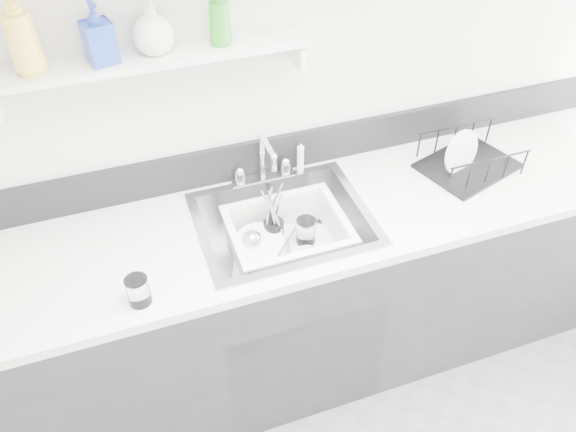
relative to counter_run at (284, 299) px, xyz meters
name	(u,v)px	position (x,y,z in m)	size (l,w,h in m)	color
room_shell	(427,191)	(0.00, -0.80, 1.22)	(3.50, 3.00, 2.60)	silver
counter_run	(284,299)	(0.00, 0.00, 0.00)	(3.20, 0.62, 0.92)	#28282B
backsplash	(259,157)	(0.00, 0.30, 0.54)	(3.20, 0.02, 0.16)	black
sink	(284,237)	(0.00, 0.00, 0.37)	(0.64, 0.52, 0.20)	silver
faucet	(263,169)	(0.00, 0.25, 0.52)	(0.26, 0.18, 0.23)	silver
side_sprayer	(300,157)	(0.16, 0.25, 0.53)	(0.03, 0.03, 0.14)	white
wall_shelf	(154,59)	(-0.35, 0.23, 1.05)	(1.00, 0.16, 0.12)	silver
wash_tub	(288,239)	(0.01, -0.02, 0.38)	(0.44, 0.36, 0.17)	white
plate_stack	(262,251)	(-0.09, -0.01, 0.33)	(0.24, 0.24, 0.10)	white
utensil_cup	(274,230)	(-0.02, 0.05, 0.37)	(0.08, 0.08, 0.27)	black
ladle	(272,248)	(-0.06, -0.03, 0.35)	(0.31, 0.11, 0.09)	silver
tumbler_in_tub	(306,231)	(0.09, 0.01, 0.36)	(0.08, 0.08, 0.11)	white
tumbler_counter	(138,291)	(-0.56, -0.22, 0.51)	(0.07, 0.07, 0.10)	white
dish_rack	(471,154)	(0.82, 0.05, 0.53)	(0.38, 0.28, 0.13)	black
bowl_small	(307,257)	(0.06, -0.09, 0.32)	(0.10, 0.10, 0.03)	white
soap_bottle_a	(20,32)	(-0.70, 0.22, 1.19)	(0.09, 0.10, 0.25)	#EBCA4B
soap_bottle_b	(97,33)	(-0.50, 0.22, 1.16)	(0.08, 0.09, 0.19)	#213DA2
soap_bottle_c	(152,27)	(-0.34, 0.23, 1.15)	(0.13, 0.13, 0.16)	silver
soap_bottle_d	(219,15)	(-0.13, 0.22, 1.16)	(0.07, 0.07, 0.19)	#288E1F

